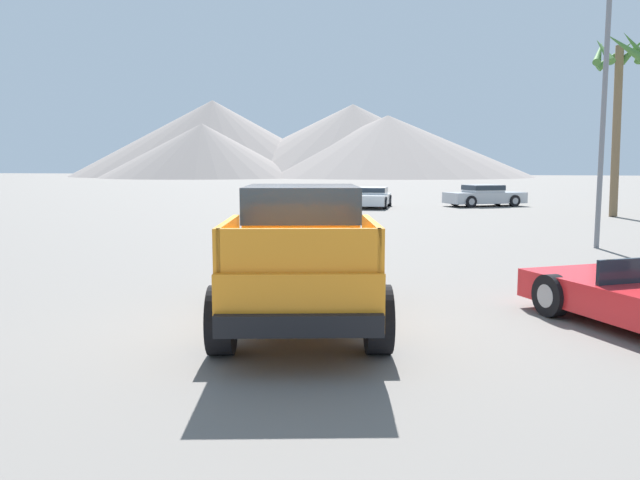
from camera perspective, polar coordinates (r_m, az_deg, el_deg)
The scene contains 7 objects.
ground_plane at distance 9.30m, azimuth -1.82°, elevation -7.53°, with size 320.00×320.00×0.00m, color slate.
orange_pickup_truck at distance 9.43m, azimuth -1.71°, elevation -0.42°, with size 3.27×5.47×1.99m.
parked_car_silver at distance 37.17m, azimuth 14.78°, elevation 3.98°, with size 4.77×3.97×1.24m.
parked_car_white at distance 34.97m, azimuth 4.74°, elevation 3.94°, with size 2.21×4.28×1.13m.
street_lamp_post at distance 19.31m, azimuth 24.69°, elevation 14.53°, with size 0.90×0.24×8.62m.
palm_tree_leaning at distance 31.69m, azimuth 25.69°, elevation 12.88°, with size 2.44×2.49×8.12m.
distant_mountain_range at distance 140.41m, azimuth 3.15°, elevation 9.02°, with size 180.86×82.38×17.46m.
Camera 1 is at (2.75, -8.58, 2.30)m, focal length 35.00 mm.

